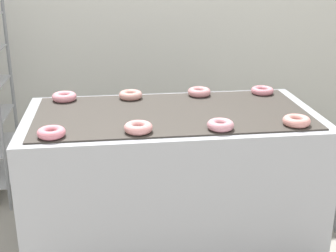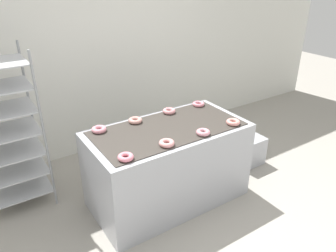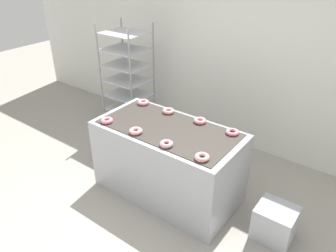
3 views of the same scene
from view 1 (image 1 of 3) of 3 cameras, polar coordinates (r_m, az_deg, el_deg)
name	(u,v)px [view 1 (image 1 of 3)]	position (r m, az deg, el deg)	size (l,w,h in m)	color
fryer_machine	(171,183)	(2.65, 0.42, -6.96)	(1.56, 0.80, 0.84)	#A8AAB2
donut_near_left	(51,133)	(2.21, -14.04, -0.79)	(0.13, 0.13, 0.04)	pink
donut_near_midleft	(138,128)	(2.20, -3.64, -0.21)	(0.14, 0.14, 0.04)	pink
donut_near_midright	(220,125)	(2.25, 6.42, 0.12)	(0.13, 0.13, 0.04)	#D28A96
donut_near_right	(296,121)	(2.37, 15.39, 0.60)	(0.14, 0.14, 0.04)	#E08F87
donut_far_left	(64,97)	(2.75, -12.53, 3.50)	(0.14, 0.14, 0.04)	pink
donut_far_midleft	(131,95)	(2.74, -4.59, 3.79)	(0.14, 0.14, 0.04)	#D4958A
donut_far_midright	(199,92)	(2.79, 3.82, 4.16)	(0.14, 0.14, 0.04)	#D5898D
donut_far_right	(262,91)	(2.88, 11.43, 4.25)	(0.13, 0.13, 0.04)	pink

